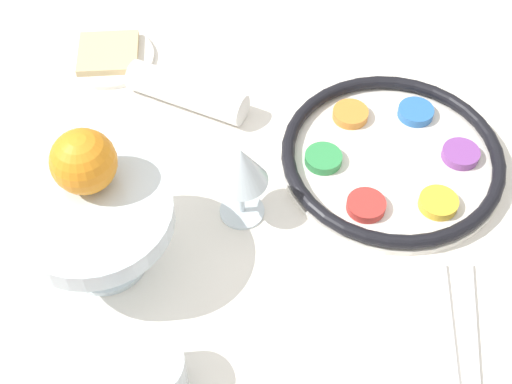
# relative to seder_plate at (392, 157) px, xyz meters

# --- Properties ---
(ground_plane) EXTENTS (8.00, 8.00, 0.00)m
(ground_plane) POSITION_rel_seder_plate_xyz_m (0.24, 0.01, -0.78)
(ground_plane) COLOR maroon
(dining_table) EXTENTS (1.25, 0.97, 0.76)m
(dining_table) POSITION_rel_seder_plate_xyz_m (0.24, 0.01, -0.40)
(dining_table) COLOR white
(dining_table) RESTS_ON ground_plane
(seder_plate) EXTENTS (0.33, 0.33, 0.03)m
(seder_plate) POSITION_rel_seder_plate_xyz_m (0.00, 0.00, 0.00)
(seder_plate) COLOR silver
(seder_plate) RESTS_ON dining_table
(wine_glass) EXTENTS (0.07, 0.07, 0.13)m
(wine_glass) POSITION_rel_seder_plate_xyz_m (0.22, 0.08, 0.08)
(wine_glass) COLOR silver
(wine_glass) RESTS_ON dining_table
(fruit_stand) EXTENTS (0.20, 0.20, 0.12)m
(fruit_stand) POSITION_rel_seder_plate_xyz_m (0.41, 0.15, 0.08)
(fruit_stand) COLOR silver
(fruit_stand) RESTS_ON dining_table
(orange_fruit) EXTENTS (0.08, 0.08, 0.08)m
(orange_fruit) POSITION_rel_seder_plate_xyz_m (0.41, 0.11, 0.14)
(orange_fruit) COLOR orange
(orange_fruit) RESTS_ON fruit_stand
(bread_plate) EXTENTS (0.15, 0.15, 0.02)m
(bread_plate) POSITION_rel_seder_plate_xyz_m (0.44, -0.25, -0.01)
(bread_plate) COLOR silver
(bread_plate) RESTS_ON dining_table
(napkin_roll) EXTENTS (0.20, 0.13, 0.05)m
(napkin_roll) POSITION_rel_seder_plate_xyz_m (0.30, -0.14, 0.01)
(napkin_roll) COLOR white
(napkin_roll) RESTS_ON dining_table
(cup_mid) EXTENTS (0.08, 0.08, 0.07)m
(cup_mid) POSITION_rel_seder_plate_xyz_m (0.34, 0.33, 0.02)
(cup_mid) COLOR silver
(cup_mid) RESTS_ON dining_table
(fork_left) EXTENTS (0.05, 0.19, 0.01)m
(fork_left) POSITION_rel_seder_plate_xyz_m (-0.05, 0.27, -0.01)
(fork_left) COLOR silver
(fork_left) RESTS_ON dining_table
(fork_right) EXTENTS (0.04, 0.19, 0.01)m
(fork_right) POSITION_rel_seder_plate_xyz_m (-0.02, 0.27, -0.01)
(fork_right) COLOR silver
(fork_right) RESTS_ON dining_table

